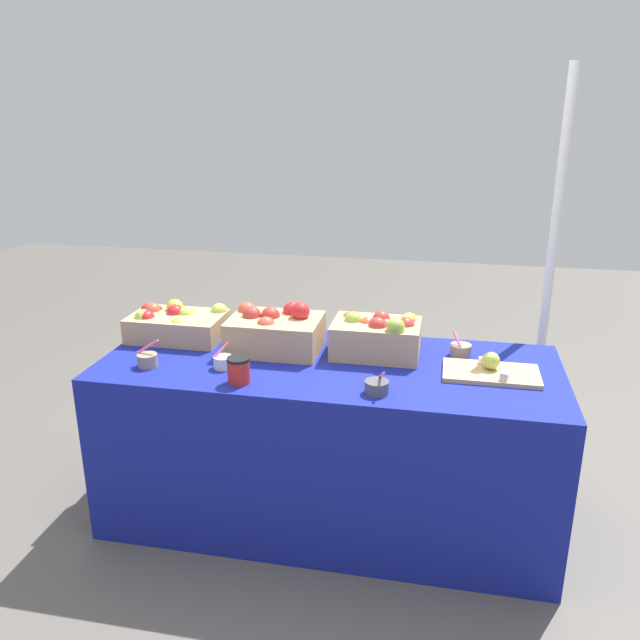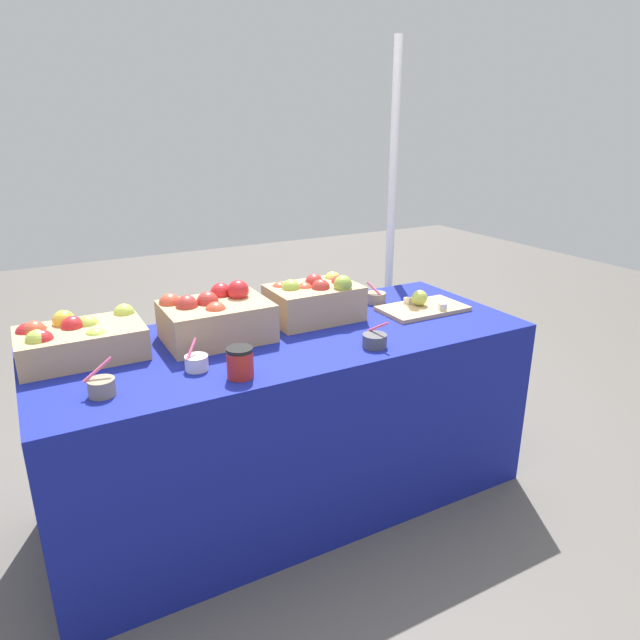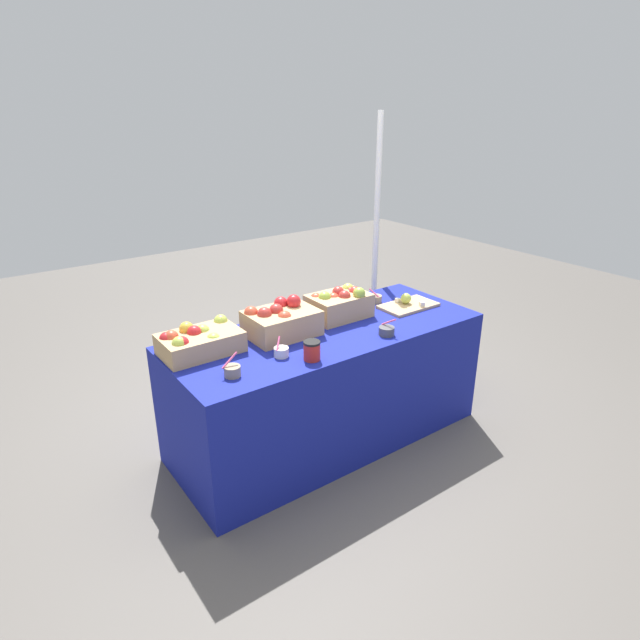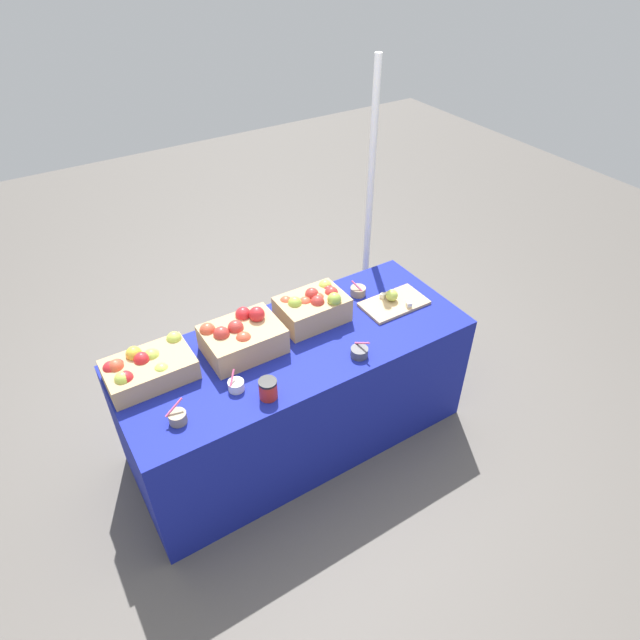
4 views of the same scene
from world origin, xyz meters
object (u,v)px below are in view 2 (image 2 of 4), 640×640
Objects in this scene: coffee_cup at (240,362)px; tent_pole at (391,231)px; sample_bowl_far at (196,362)px; sample_bowl_mid at (375,340)px; apple_crate_middle at (215,318)px; apple_crate_right at (316,298)px; apple_crate_left at (77,339)px; sample_bowl_near at (376,297)px; sample_bowl_extra at (102,387)px; cutting_board_front at (422,307)px.

tent_pole is (1.23, 0.91, 0.17)m from coffee_cup.
sample_bowl_mid is at bearing -10.18° from sample_bowl_far.
apple_crate_middle is 1.06× the size of apple_crate_right.
apple_crate_right reaches higher than sample_bowl_mid.
sample_bowl_mid reaches higher than sample_bowl_far.
apple_crate_left is 4.19× the size of sample_bowl_near.
apple_crate_right is (0.93, -0.02, 0.02)m from apple_crate_left.
sample_bowl_mid is at bearing -23.01° from apple_crate_left.
apple_crate_right is 0.36m from sample_bowl_near.
apple_crate_middle is 3.72× the size of sample_bowl_mid.
apple_crate_right is 0.19× the size of tent_pole.
tent_pole is at bearing 16.27° from apple_crate_left.
sample_bowl_near is 0.96m from coffee_cup.
sample_bowl_extra is (-0.95, 0.07, 0.00)m from sample_bowl_mid.
sample_bowl_mid is (-0.31, -0.45, 0.00)m from sample_bowl_near.
sample_bowl_extra is at bearing -153.24° from tent_pole.
sample_bowl_mid is at bearing -124.40° from sample_bowl_near.
sample_bowl_far is at bearing -149.61° from tent_pole.
sample_bowl_far is at bearing -121.81° from apple_crate_middle.
apple_crate_right is 3.58× the size of coffee_cup.
sample_bowl_near is at bearing 16.78° from sample_bowl_extra.
cutting_board_front is 0.19× the size of tent_pole.
cutting_board_front is at bearing -113.26° from tent_pole.
apple_crate_right reaches higher than cutting_board_front.
sample_bowl_far is (-0.60, -0.27, -0.06)m from apple_crate_right.
cutting_board_front is (1.40, -0.16, -0.05)m from apple_crate_left.
sample_bowl_far is 0.17m from coffee_cup.
sample_bowl_extra reaches higher than sample_bowl_mid.
sample_bowl_extra is 1.86m from tent_pole.
coffee_cup reaches higher than sample_bowl_near.
apple_crate_middle is 0.80m from sample_bowl_near.
apple_crate_left is 1.75m from tent_pole.
sample_bowl_near is at bearing 9.80° from apple_crate_right.
sample_bowl_mid is at bearing -148.81° from cutting_board_front.
apple_crate_left is 1.14× the size of apple_crate_right.
sample_bowl_extra is (-0.46, -0.29, -0.06)m from apple_crate_middle.
apple_crate_middle is 0.20× the size of tent_pole.
cutting_board_front is at bearing 7.78° from sample_bowl_extra.
apple_crate_right is at bearing 19.32° from sample_bowl_extra.
coffee_cup is (-0.84, -0.46, 0.03)m from sample_bowl_near.
apple_crate_middle is 0.92m from cutting_board_front.
sample_bowl_extra is 0.43m from coffee_cup.
apple_crate_left reaches higher than coffee_cup.
apple_crate_middle is at bearing 83.34° from coffee_cup.
apple_crate_right reaches higher than sample_bowl_near.
cutting_board_front is 0.73m from tent_pole.
sample_bowl_mid reaches higher than cutting_board_front.
cutting_board_front is at bearing 15.63° from coffee_cup.
cutting_board_front is 1.07m from sample_bowl_far.
sample_bowl_far is 0.91× the size of sample_bowl_extra.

